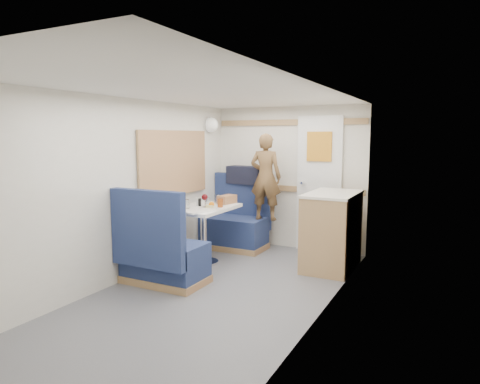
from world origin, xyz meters
The scene contains 28 objects.
floor centered at (0.00, 0.00, 0.00)m, with size 4.50×4.50×0.00m, color #515156.
ceiling centered at (0.00, 0.00, 2.00)m, with size 4.50×4.50×0.00m, color silver.
wall_back centered at (0.00, 2.25, 1.00)m, with size 2.20×0.02×2.00m, color silver.
wall_left centered at (-1.10, 0.00, 1.00)m, with size 0.02×4.50×2.00m, color silver.
wall_right centered at (1.10, 0.00, 1.00)m, with size 0.02×4.50×2.00m, color silver.
oak_trim_low centered at (0.00, 2.23, 0.85)m, with size 2.15×0.02×0.08m, color #966A44.
oak_trim_high centered at (0.00, 2.23, 1.78)m, with size 2.15×0.02×0.08m, color #966A44.
side_window centered at (-1.08, 1.00, 1.25)m, with size 0.04×1.30×0.72m, color #AEB89C.
rear_door centered at (0.45, 2.22, 0.97)m, with size 0.62×0.12×1.86m.
dinette_table centered at (-0.65, 1.00, 0.57)m, with size 0.62×0.92×0.72m.
bench_far centered at (-0.65, 1.86, 0.30)m, with size 0.90×0.59×1.05m.
bench_near centered at (-0.65, 0.14, 0.30)m, with size 0.90×0.59×1.05m.
ledge centered at (-0.65, 2.12, 0.88)m, with size 0.90×0.14×0.04m, color #966A44.
dome_light centered at (-1.04, 1.85, 1.75)m, with size 0.20×0.20×0.20m, color white.
galley_counter centered at (0.82, 1.55, 0.47)m, with size 0.57×0.92×0.92m.
person centered at (-0.19, 1.86, 1.04)m, with size 0.43×0.28×1.18m, color brown.
duffel_bag centered at (-0.62, 2.12, 1.03)m, with size 0.53×0.26×0.26m, color black.
tray centered at (-0.54, 0.68, 0.73)m, with size 0.27×0.35×0.02m, color silver.
orange_fruit centered at (-0.49, 0.92, 0.77)m, with size 0.07×0.07×0.07m, color orange.
cheese_block centered at (-0.50, 0.90, 0.75)m, with size 0.09×0.05×0.03m, color #E9D086.
wine_glass centered at (-0.61, 0.96, 0.84)m, with size 0.08×0.08×0.17m.
tumbler_left centered at (-0.77, 0.81, 0.78)m, with size 0.07×0.07×0.11m, color silver.
tumbler_mid centered at (-0.68, 1.38, 0.77)m, with size 0.07×0.07×0.11m, color silver.
tumbler_right centered at (-0.62, 1.05, 0.77)m, with size 0.07×0.07×0.11m, color white.
beer_glass centered at (-0.45, 1.06, 0.77)m, with size 0.07×0.07×0.11m, color brown.
pepper_grinder centered at (-0.72, 1.03, 0.77)m, with size 0.04×0.04×0.10m, color black.
salt_grinder centered at (-0.76, 1.03, 0.77)m, with size 0.04×0.04×0.10m, color silver.
bread_loaf centered at (-0.52, 1.36, 0.77)m, with size 0.14×0.26×0.11m, color brown.
Camera 1 is at (2.12, -3.45, 1.59)m, focal length 32.00 mm.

